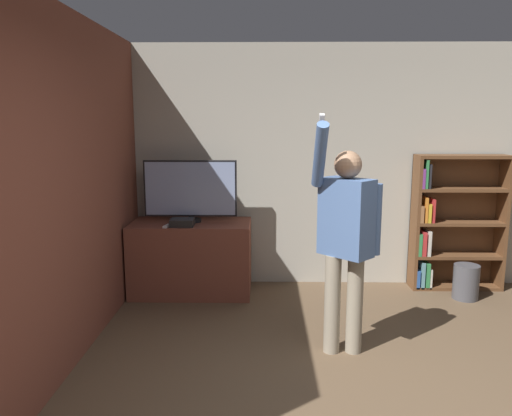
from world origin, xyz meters
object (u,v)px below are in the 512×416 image
object	(u,v)px
television	(190,190)
bookshelf	(450,225)
game_console	(182,222)
waste_bin	(466,282)
person	(346,234)

from	to	relation	value
television	bookshelf	size ratio (longest dim) A/B	0.66
television	bookshelf	world-z (taller)	bookshelf
game_console	television	bearing A→B (deg)	75.13
game_console	bookshelf	xyz separation A→B (m)	(2.92, 0.41, -0.10)
television	bookshelf	distance (m)	2.90
television	waste_bin	distance (m)	3.08
waste_bin	bookshelf	bearing A→B (deg)	99.94
television	game_console	bearing A→B (deg)	-104.87
game_console	bookshelf	distance (m)	2.95
person	waste_bin	size ratio (longest dim) A/B	5.21
game_console	person	world-z (taller)	person
game_console	person	bearing A→B (deg)	-39.42
bookshelf	waste_bin	world-z (taller)	bookshelf
television	waste_bin	world-z (taller)	television
bookshelf	person	distance (m)	2.19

